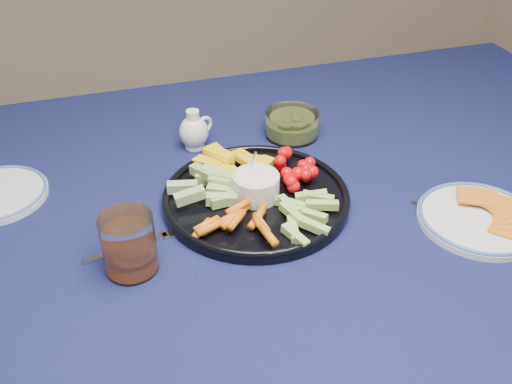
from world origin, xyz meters
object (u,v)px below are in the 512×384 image
object	(u,v)px
dining_table	(285,230)
creamer_pitcher	(194,131)
crudite_platter	(255,194)
juice_tumbler	(129,247)
pickle_bowl	(292,125)
cheese_plate	(479,217)

from	to	relation	value
dining_table	creamer_pitcher	bearing A→B (deg)	120.43
dining_table	crudite_platter	bearing A→B (deg)	-168.27
dining_table	juice_tumbler	xyz separation A→B (m)	(-0.30, -0.12, 0.13)
dining_table	creamer_pitcher	distance (m)	0.27
dining_table	pickle_bowl	xyz separation A→B (m)	(0.08, 0.20, 0.11)
creamer_pitcher	juice_tumbler	bearing A→B (deg)	-117.50
juice_tumbler	cheese_plate	bearing A→B (deg)	-6.21
cheese_plate	juice_tumbler	world-z (taller)	juice_tumbler
pickle_bowl	cheese_plate	xyz separation A→B (m)	(0.20, -0.38, -0.01)
cheese_plate	juice_tumbler	bearing A→B (deg)	173.79
pickle_bowl	cheese_plate	bearing A→B (deg)	-62.33
juice_tumbler	pickle_bowl	bearing A→B (deg)	39.79
crudite_platter	creamer_pitcher	xyz separation A→B (m)	(-0.06, 0.22, 0.02)
cheese_plate	juice_tumbler	size ratio (longest dim) A/B	2.13
cheese_plate	pickle_bowl	bearing A→B (deg)	117.67
pickle_bowl	dining_table	bearing A→B (deg)	-112.73
creamer_pitcher	cheese_plate	xyz separation A→B (m)	(0.40, -0.39, -0.02)
dining_table	crudite_platter	world-z (taller)	crudite_platter
crudite_platter	pickle_bowl	size ratio (longest dim) A/B	2.92
creamer_pitcher	dining_table	bearing A→B (deg)	-59.57
dining_table	creamer_pitcher	size ratio (longest dim) A/B	20.16
dining_table	cheese_plate	distance (m)	0.35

